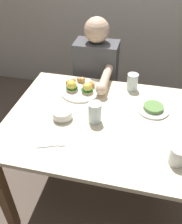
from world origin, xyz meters
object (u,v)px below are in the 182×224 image
(side_plate, at_px, (153,108))
(dining_table, at_px, (105,132))
(water_glass_near, at_px, (132,83))
(coffee_mug, at_px, (178,156))
(fork, at_px, (53,145))
(water_glass_far, at_px, (95,114))
(diner_person, at_px, (96,79))
(fruit_bowl, at_px, (62,114))
(eggs_benedict_plate, at_px, (80,89))

(side_plate, bearing_deg, dining_table, -150.43)
(water_glass_near, height_order, side_plate, water_glass_near)
(coffee_mug, bearing_deg, fork, -177.06)
(coffee_mug, height_order, water_glass_near, water_glass_near)
(water_glass_near, height_order, water_glass_far, water_glass_far)
(fork, distance_m, diner_person, 0.89)
(dining_table, relative_size, water_glass_far, 9.42)
(water_glass_far, height_order, side_plate, water_glass_far)
(fork, bearing_deg, fruit_bowl, 95.88)
(fork, xyz_separation_m, water_glass_far, (0.17, 0.25, 0.05))
(eggs_benedict_plate, height_order, water_glass_far, water_glass_far)
(fruit_bowl, height_order, coffee_mug, coffee_mug)
(water_glass_near, bearing_deg, water_glass_far, -114.34)
(fork, height_order, side_plate, side_plate)
(water_glass_far, height_order, diner_person, diner_person)
(eggs_benedict_plate, relative_size, fork, 1.79)
(eggs_benedict_plate, height_order, fruit_bowl, eggs_benedict_plate)
(eggs_benedict_plate, relative_size, diner_person, 0.24)
(water_glass_near, bearing_deg, eggs_benedict_plate, -161.12)
(coffee_mug, xyz_separation_m, water_glass_far, (-0.46, 0.22, 0.00))
(eggs_benedict_plate, bearing_deg, side_plate, -10.65)
(side_plate, height_order, diner_person, diner_person)
(water_glass_near, relative_size, water_glass_far, 0.94)
(dining_table, bearing_deg, water_glass_near, 72.21)
(dining_table, xyz_separation_m, diner_person, (-0.19, 0.60, 0.02))
(fork, height_order, water_glass_near, water_glass_near)
(dining_table, distance_m, fruit_bowl, 0.29)
(side_plate, bearing_deg, diner_person, 136.24)
(coffee_mug, xyz_separation_m, diner_person, (-0.59, 0.85, -0.14))
(fruit_bowl, distance_m, water_glass_near, 0.56)
(eggs_benedict_plate, relative_size, water_glass_far, 2.12)
(eggs_benedict_plate, height_order, fork, eggs_benedict_plate)
(fork, relative_size, water_glass_far, 1.18)
(fruit_bowl, height_order, water_glass_far, water_glass_far)
(water_glass_near, bearing_deg, coffee_mug, -65.36)
(side_plate, bearing_deg, water_glass_far, -151.26)
(fork, bearing_deg, dining_table, 50.11)
(coffee_mug, bearing_deg, fruit_bowl, 162.91)
(side_plate, bearing_deg, water_glass_near, 126.26)
(dining_table, relative_size, eggs_benedict_plate, 4.44)
(fruit_bowl, height_order, fork, fruit_bowl)
(dining_table, height_order, side_plate, side_plate)
(water_glass_far, bearing_deg, dining_table, 24.86)
(eggs_benedict_plate, distance_m, diner_person, 0.37)
(fruit_bowl, relative_size, coffee_mug, 1.08)
(water_glass_far, distance_m, diner_person, 0.66)
(dining_table, bearing_deg, water_glass_far, -155.14)
(water_glass_near, xyz_separation_m, side_plate, (0.16, -0.21, -0.04))
(eggs_benedict_plate, bearing_deg, water_glass_far, -59.12)
(fork, xyz_separation_m, side_plate, (0.51, 0.43, 0.01))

